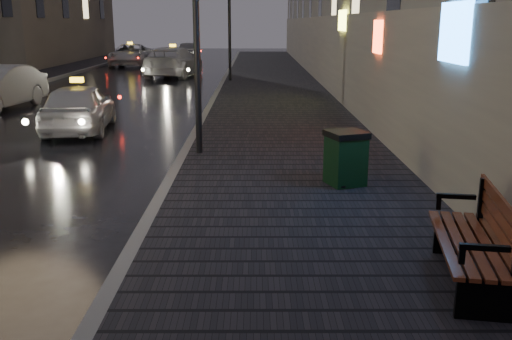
{
  "coord_description": "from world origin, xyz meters",
  "views": [
    {
      "loc": [
        3.09,
        -6.33,
        2.96
      ],
      "look_at": [
        3.1,
        1.75,
        0.85
      ],
      "focal_mm": 40.0,
      "sensor_mm": 36.0,
      "label": 1
    }
  ],
  "objects_px": {
    "bench": "(479,240)",
    "taxi_mid": "(173,62)",
    "trash_bin": "(346,158)",
    "taxi_near": "(79,107)",
    "lamp_far": "(229,10)",
    "car_far": "(188,51)",
    "taxi_far": "(131,55)"
  },
  "relations": [
    {
      "from": "lamp_far",
      "to": "car_far",
      "type": "distance_m",
      "value": 16.48
    },
    {
      "from": "taxi_mid",
      "to": "taxi_far",
      "type": "height_order",
      "value": "taxi_mid"
    },
    {
      "from": "taxi_near",
      "to": "car_far",
      "type": "xyz_separation_m",
      "value": [
        -0.21,
        28.52,
        0.09
      ]
    },
    {
      "from": "lamp_far",
      "to": "taxi_near",
      "type": "height_order",
      "value": "lamp_far"
    },
    {
      "from": "taxi_far",
      "to": "car_far",
      "type": "bearing_deg",
      "value": 47.42
    },
    {
      "from": "lamp_far",
      "to": "taxi_near",
      "type": "distance_m",
      "value": 13.52
    },
    {
      "from": "bench",
      "to": "taxi_far",
      "type": "xyz_separation_m",
      "value": [
        -11.03,
        34.19,
        0.08
      ]
    },
    {
      "from": "taxi_mid",
      "to": "car_far",
      "type": "xyz_separation_m",
      "value": [
        -0.56,
        12.33,
        -0.05
      ]
    },
    {
      "from": "bench",
      "to": "trash_bin",
      "type": "height_order",
      "value": "bench"
    },
    {
      "from": "trash_bin",
      "to": "car_far",
      "type": "distance_m",
      "value": 35.0
    },
    {
      "from": "taxi_near",
      "to": "taxi_far",
      "type": "distance_m",
      "value": 24.66
    },
    {
      "from": "trash_bin",
      "to": "taxi_near",
      "type": "distance_m",
      "value": 8.7
    },
    {
      "from": "trash_bin",
      "to": "taxi_near",
      "type": "bearing_deg",
      "value": 118.19
    },
    {
      "from": "lamp_far",
      "to": "bench",
      "type": "relative_size",
      "value": 2.56
    },
    {
      "from": "trash_bin",
      "to": "taxi_near",
      "type": "xyz_separation_m",
      "value": [
        -6.45,
        5.83,
        0.04
      ]
    },
    {
      "from": "lamp_far",
      "to": "trash_bin",
      "type": "distance_m",
      "value": 18.99
    },
    {
      "from": "taxi_far",
      "to": "trash_bin",
      "type": "bearing_deg",
      "value": -73.58
    },
    {
      "from": "trash_bin",
      "to": "taxi_far",
      "type": "xyz_separation_m",
      "value": [
        -10.18,
        30.21,
        0.1
      ]
    },
    {
      "from": "taxi_near",
      "to": "taxi_mid",
      "type": "bearing_deg",
      "value": -97.27
    },
    {
      "from": "lamp_far",
      "to": "car_far",
      "type": "height_order",
      "value": "lamp_far"
    },
    {
      "from": "trash_bin",
      "to": "taxi_far",
      "type": "distance_m",
      "value": 31.88
    },
    {
      "from": "bench",
      "to": "trash_bin",
      "type": "relative_size",
      "value": 2.16
    },
    {
      "from": "taxi_near",
      "to": "taxi_mid",
      "type": "relative_size",
      "value": 0.71
    },
    {
      "from": "bench",
      "to": "taxi_mid",
      "type": "height_order",
      "value": "taxi_mid"
    },
    {
      "from": "taxi_near",
      "to": "lamp_far",
      "type": "bearing_deg",
      "value": -111.92
    },
    {
      "from": "bench",
      "to": "car_far",
      "type": "xyz_separation_m",
      "value": [
        -7.5,
        38.34,
        0.11
      ]
    },
    {
      "from": "taxi_mid",
      "to": "taxi_near",
      "type": "bearing_deg",
      "value": 96.26
    },
    {
      "from": "taxi_mid",
      "to": "car_far",
      "type": "height_order",
      "value": "taxi_mid"
    },
    {
      "from": "bench",
      "to": "car_far",
      "type": "distance_m",
      "value": 39.07
    },
    {
      "from": "bench",
      "to": "taxi_mid",
      "type": "xyz_separation_m",
      "value": [
        -6.94,
        26.01,
        0.16
      ]
    },
    {
      "from": "trash_bin",
      "to": "taxi_mid",
      "type": "bearing_deg",
      "value": 85.8
    },
    {
      "from": "lamp_far",
      "to": "taxi_near",
      "type": "xyz_separation_m",
      "value": [
        -3.62,
        -12.73,
        -2.81
      ]
    }
  ]
}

